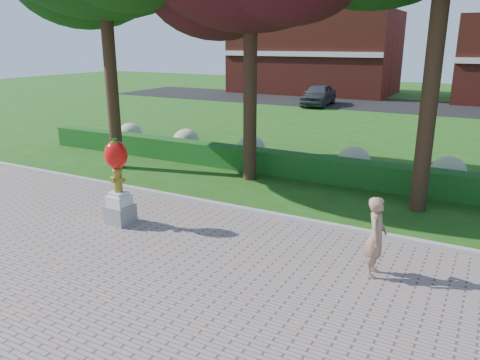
% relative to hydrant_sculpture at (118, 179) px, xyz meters
% --- Properties ---
extents(ground, '(100.00, 100.00, 0.00)m').
position_rel_hydrant_sculpture_xyz_m(ground, '(2.95, -0.74, -1.20)').
color(ground, '#244C13').
rests_on(ground, ground).
extents(curb, '(40.00, 0.18, 0.15)m').
position_rel_hydrant_sculpture_xyz_m(curb, '(2.95, 2.26, -1.12)').
color(curb, '#ADADA5').
rests_on(curb, ground).
extents(lawn_hedge, '(24.00, 0.70, 0.80)m').
position_rel_hydrant_sculpture_xyz_m(lawn_hedge, '(2.95, 6.26, -0.80)').
color(lawn_hedge, '#144616').
rests_on(lawn_hedge, ground).
extents(hydrangea_row, '(20.10, 1.10, 0.99)m').
position_rel_hydrant_sculpture_xyz_m(hydrangea_row, '(3.52, 7.26, -0.65)').
color(hydrangea_row, '#AEB086').
rests_on(hydrangea_row, ground).
extents(street, '(50.00, 8.00, 0.02)m').
position_rel_hydrant_sculpture_xyz_m(street, '(2.95, 27.26, -1.19)').
color(street, black).
rests_on(street, ground).
extents(building_left, '(14.00, 8.00, 7.00)m').
position_rel_hydrant_sculpture_xyz_m(building_left, '(-7.05, 33.26, 2.30)').
color(building_left, maroon).
rests_on(building_left, ground).
extents(hydrant_sculpture, '(0.64, 0.61, 2.19)m').
position_rel_hydrant_sculpture_xyz_m(hydrant_sculpture, '(0.00, 0.00, 0.00)').
color(hydrant_sculpture, gray).
rests_on(hydrant_sculpture, walkway).
extents(woman, '(0.43, 0.62, 1.62)m').
position_rel_hydrant_sculpture_xyz_m(woman, '(6.29, 0.31, -0.35)').
color(woman, '#9F795B').
rests_on(woman, walkway).
extents(parked_car, '(2.15, 4.64, 1.54)m').
position_rel_hydrant_sculpture_xyz_m(parked_car, '(-3.42, 24.44, -0.41)').
color(parked_car, '#414449').
rests_on(parked_car, street).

